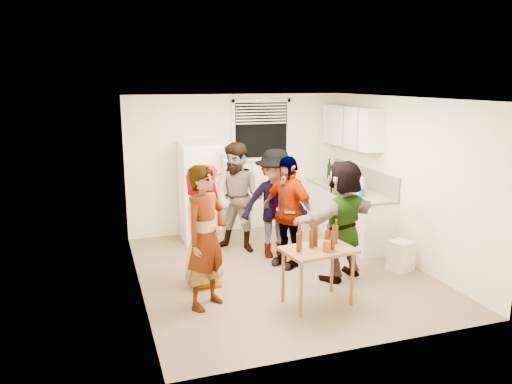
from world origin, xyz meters
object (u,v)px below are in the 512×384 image
object	(u,v)px
kettle	(335,184)
blue_cup	(361,197)
guest_stripe	(208,305)
guest_orange	(340,277)
guest_back_left	(239,250)
trash_bin	(401,254)
serving_table	(317,304)
beer_bottle_table	(315,246)
red_cup	(327,251)
beer_bottle_counter	(354,193)
guest_black	(287,265)
wine_bottle	(329,179)
refrigerator	(202,192)
guest_grey	(205,283)
guest_back_right	(275,256)

from	to	relation	value
kettle	blue_cup	xyz separation A→B (m)	(-0.06, -1.05, 0.00)
guest_stripe	guest_orange	bearing A→B (deg)	-28.49
guest_orange	kettle	bearing A→B (deg)	-136.53
guest_back_left	trash_bin	bearing A→B (deg)	-1.35
serving_table	beer_bottle_table	world-z (taller)	beer_bottle_table
red_cup	beer_bottle_table	bearing A→B (deg)	103.11
beer_bottle_counter	guest_back_left	world-z (taller)	beer_bottle_counter
kettle	guest_stripe	bearing A→B (deg)	-158.22
beer_bottle_table	guest_stripe	size ratio (longest dim) A/B	0.14
guest_stripe	guest_black	bearing A→B (deg)	-2.82
kettle	wine_bottle	bearing A→B (deg)	60.56
serving_table	guest_orange	bearing A→B (deg)	44.60
wine_bottle	serving_table	bearing A→B (deg)	-118.33
serving_table	blue_cup	bearing A→B (deg)	47.15
refrigerator	trash_bin	world-z (taller)	refrigerator
trash_bin	red_cup	world-z (taller)	red_cup
guest_back_left	guest_orange	world-z (taller)	guest_back_left
beer_bottle_table	guest_black	distance (m)	1.46
refrigerator	guest_black	xyz separation A→B (m)	(0.94, -1.65, -0.85)
refrigerator	guest_grey	bearing A→B (deg)	-101.54
blue_cup	red_cup	world-z (taller)	blue_cup
guest_stripe	guest_orange	distance (m)	2.02
beer_bottle_counter	trash_bin	distance (m)	1.41
beer_bottle_counter	red_cup	size ratio (longest dim) A/B	1.58
trash_bin	guest_back_right	world-z (taller)	trash_bin
beer_bottle_counter	red_cup	bearing A→B (deg)	-126.60
blue_cup	red_cup	distance (m)	2.32
guest_grey	guest_stripe	distance (m)	0.70
beer_bottle_table	kettle	bearing A→B (deg)	58.48
beer_bottle_table	guest_orange	size ratio (longest dim) A/B	0.15
serving_table	kettle	bearing A→B (deg)	59.41
beer_bottle_counter	serving_table	bearing A→B (deg)	-129.24
guest_stripe	wine_bottle	bearing A→B (deg)	5.66
refrigerator	beer_bottle_counter	distance (m)	2.60
serving_table	guest_black	size ratio (longest dim) A/B	0.51
refrigerator	guest_black	bearing A→B (deg)	-60.44
beer_bottle_table	guest_stripe	distance (m)	1.53
guest_stripe	refrigerator	bearing A→B (deg)	42.02
refrigerator	beer_bottle_table	distance (m)	3.03
guest_back_right	guest_black	distance (m)	0.44
guest_back_right	guest_orange	size ratio (longest dim) A/B	1.02
blue_cup	wine_bottle	bearing A→B (deg)	83.77
beer_bottle_table	guest_black	size ratio (longest dim) A/B	0.15
guest_black	beer_bottle_table	bearing A→B (deg)	-30.88
serving_table	guest_black	distance (m)	1.37
kettle	guest_back_left	size ratio (longest dim) A/B	0.15
red_cup	guest_back_right	size ratio (longest dim) A/B	0.07
trash_bin	beer_bottle_table	bearing A→B (deg)	-161.51
guest_black	beer_bottle_counter	bearing A→B (deg)	85.87
kettle	blue_cup	world-z (taller)	kettle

